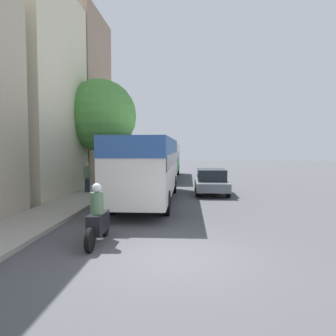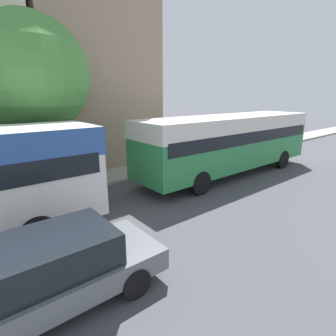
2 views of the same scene
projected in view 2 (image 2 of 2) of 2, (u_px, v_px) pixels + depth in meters
building_far_terrace at (87, 52)px, 14.97m from camera, size 5.61×6.59×12.72m
bus_following at (230, 137)px, 13.28m from camera, size 2.62×10.69×3.00m
car_crossing at (51, 270)px, 4.99m from camera, size 1.88×4.32×1.45m
pedestrian_walking_away at (186, 146)px, 15.92m from camera, size 0.38×0.38×1.75m
street_tree at (29, 75)px, 10.12m from camera, size 4.59×4.59×6.90m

